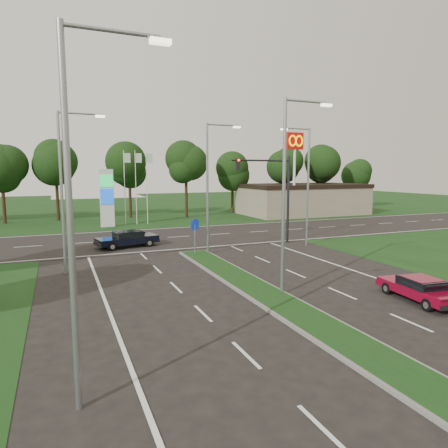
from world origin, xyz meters
name	(u,v)px	position (x,y,z in m)	size (l,w,h in m)	color
ground	(356,349)	(0.00, 0.00, 0.00)	(160.00, 160.00, 0.00)	black
verge_far	(117,208)	(0.00, 55.00, 0.00)	(160.00, 50.00, 0.02)	black
cross_road	(167,238)	(0.00, 24.00, 0.00)	(160.00, 12.00, 0.02)	black
median_kerb	(290,309)	(0.00, 4.00, 0.06)	(2.00, 26.00, 0.12)	slate
commercial_building	(303,199)	(22.00, 36.00, 2.00)	(16.00, 9.00, 4.00)	gray
streetlight_median_near	(288,186)	(1.00, 6.00, 5.08)	(2.53, 0.22, 9.00)	gray
streetlight_median_far	(210,181)	(1.00, 16.00, 5.08)	(2.53, 0.22, 9.00)	gray
streetlight_left_near	(78,201)	(-8.30, 0.00, 5.08)	(2.53, 0.22, 9.00)	gray
streetlight_left_far	(65,184)	(-8.30, 14.00, 5.08)	(2.53, 0.22, 9.00)	gray
streetlight_right_far	(306,180)	(8.80, 16.00, 5.08)	(2.53, 0.22, 9.00)	gray
traffic_signal	(274,186)	(7.19, 18.00, 4.65)	(5.10, 0.42, 7.00)	black
median_signs	(195,230)	(0.00, 16.40, 1.71)	(1.16, 1.76, 2.38)	gray
gas_pylon	(109,196)	(-3.79, 33.05, 3.20)	(5.80, 1.26, 8.00)	silver
mcdonalds_sign	(295,153)	(18.00, 31.97, 7.99)	(2.20, 0.47, 10.40)	silver
treeline_far	(134,163)	(0.10, 39.93, 6.83)	(6.00, 6.00, 9.90)	black
red_sedan	(420,288)	(6.00, 2.80, 0.57)	(2.01, 4.04, 1.07)	maroon
navy_sedan	(127,239)	(-3.95, 20.86, 0.67)	(4.78, 2.67, 1.24)	black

